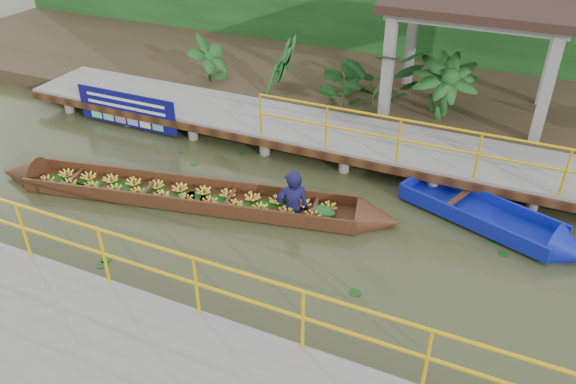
% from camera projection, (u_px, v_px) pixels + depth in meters
% --- Properties ---
extents(ground, '(80.00, 80.00, 0.00)m').
position_uv_depth(ground, '(250.00, 224.00, 11.01)').
color(ground, '#2D3219').
rests_on(ground, ground).
extents(land_strip, '(30.00, 8.00, 0.45)m').
position_uv_depth(land_strip, '(366.00, 84.00, 16.68)').
color(land_strip, '#332919').
rests_on(land_strip, ground).
extents(far_dock, '(16.00, 2.06, 1.66)m').
position_uv_depth(far_dock, '(316.00, 131.00, 13.39)').
color(far_dock, slate).
rests_on(far_dock, ground).
extents(pavilion, '(4.40, 3.00, 3.00)m').
position_uv_depth(pavilion, '(480.00, 17.00, 13.33)').
color(pavilion, slate).
rests_on(pavilion, ground).
extents(foliage_backdrop, '(30.00, 0.80, 4.00)m').
position_uv_depth(foliage_backdrop, '(394.00, 4.00, 17.66)').
color(foliage_backdrop, '#133C14').
rests_on(foliage_backdrop, ground).
extents(vendor_boat, '(8.76, 2.52, 2.24)m').
position_uv_depth(vendor_boat, '(210.00, 191.00, 11.45)').
color(vendor_boat, '#391C0F').
rests_on(vendor_boat, ground).
extents(moored_blue_boat, '(3.76, 2.13, 0.87)m').
position_uv_depth(moored_blue_boat, '(522.00, 232.00, 10.50)').
color(moored_blue_boat, '#0D1893').
rests_on(moored_blue_boat, ground).
extents(blue_banner, '(2.96, 0.04, 0.92)m').
position_uv_depth(blue_banner, '(127.00, 109.00, 14.28)').
color(blue_banner, '#0B0B5B').
rests_on(blue_banner, ground).
extents(tropical_plants, '(14.28, 1.28, 1.60)m').
position_uv_depth(tropical_plants, '(430.00, 88.00, 13.65)').
color(tropical_plants, '#133C14').
rests_on(tropical_plants, ground).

